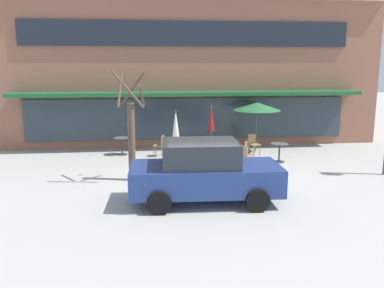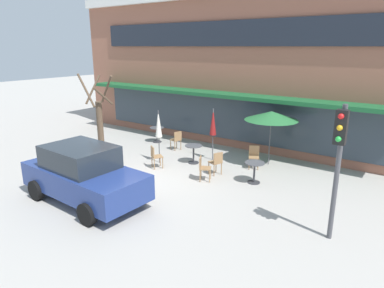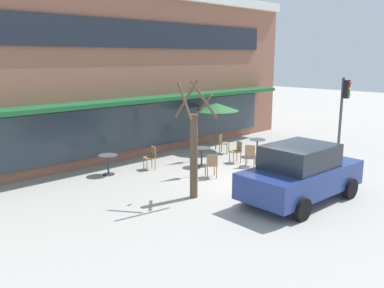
% 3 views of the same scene
% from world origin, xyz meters
% --- Properties ---
extents(ground_plane, '(80.00, 80.00, 0.00)m').
position_xyz_m(ground_plane, '(0.00, 0.00, 0.00)').
color(ground_plane, '#ADA8A0').
extents(building_facade, '(18.58, 9.10, 7.22)m').
position_xyz_m(building_facade, '(0.00, 9.96, 3.61)').
color(building_facade, '#935B47').
rests_on(building_facade, ground).
extents(cafe_table_near_wall, '(0.70, 0.70, 0.76)m').
position_xyz_m(cafe_table_near_wall, '(3.29, 2.54, 0.52)').
color(cafe_table_near_wall, '#333338').
rests_on(cafe_table_near_wall, ground).
extents(cafe_table_streetside, '(0.70, 0.70, 0.76)m').
position_xyz_m(cafe_table_streetside, '(0.32, 3.03, 0.52)').
color(cafe_table_streetside, '#333338').
rests_on(cafe_table_streetside, ground).
extents(cafe_table_by_tree, '(0.70, 0.70, 0.76)m').
position_xyz_m(cafe_table_by_tree, '(-3.02, 4.59, 0.52)').
color(cafe_table_by_tree, '#333338').
rests_on(cafe_table_by_tree, ground).
extents(patio_umbrella_green_folded, '(0.28, 0.28, 2.20)m').
position_xyz_m(patio_umbrella_green_folded, '(0.74, 3.84, 1.63)').
color(patio_umbrella_green_folded, '#4C4C51').
rests_on(patio_umbrella_green_folded, ground).
extents(patio_umbrella_cream_folded, '(2.10, 2.10, 2.20)m').
position_xyz_m(patio_umbrella_cream_folded, '(2.92, 4.67, 2.02)').
color(patio_umbrella_cream_folded, '#4C4C51').
rests_on(patio_umbrella_cream_folded, ground).
extents(patio_umbrella_corner_open, '(0.28, 0.28, 2.20)m').
position_xyz_m(patio_umbrella_corner_open, '(-0.86, 2.26, 1.63)').
color(patio_umbrella_corner_open, '#4C4C51').
rests_on(patio_umbrella_corner_open, ground).
extents(cafe_chair_0, '(0.54, 0.54, 0.89)m').
position_xyz_m(cafe_chair_0, '(2.60, 3.94, 0.53)').
color(cafe_chair_0, '#9E754C').
rests_on(cafe_chair_0, ground).
extents(cafe_chair_1, '(0.55, 0.55, 0.89)m').
position_xyz_m(cafe_chair_1, '(-0.55, 1.67, 0.53)').
color(cafe_chair_1, '#9E754C').
rests_on(cafe_chair_1, ground).
extents(cafe_chair_2, '(0.50, 0.50, 0.89)m').
position_xyz_m(cafe_chair_2, '(-1.39, 4.10, 0.53)').
color(cafe_chair_2, '#9E754C').
rests_on(cafe_chair_2, ground).
extents(cafe_chair_3, '(0.52, 0.52, 0.89)m').
position_xyz_m(cafe_chair_3, '(1.79, 2.44, 0.53)').
color(cafe_chair_3, '#9E754C').
rests_on(cafe_chair_3, ground).
extents(cafe_chair_4, '(0.54, 0.54, 0.89)m').
position_xyz_m(cafe_chair_4, '(1.71, 1.67, 0.53)').
color(cafe_chair_4, '#9E754C').
rests_on(cafe_chair_4, ground).
extents(parked_sedan, '(4.26, 2.14, 1.76)m').
position_xyz_m(parked_sedan, '(-0.36, -1.84, 0.88)').
color(parked_sedan, navy).
rests_on(parked_sedan, ground).
extents(street_tree, '(1.06, 1.08, 3.68)m').
position_xyz_m(street_tree, '(-2.46, 0.62, 1.61)').
color(street_tree, brown).
rests_on(street_tree, ground).
extents(traffic_light_pole, '(0.26, 0.43, 3.40)m').
position_xyz_m(traffic_light_pole, '(6.43, 0.23, 2.30)').
color(traffic_light_pole, '#47474C').
rests_on(traffic_light_pole, ground).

